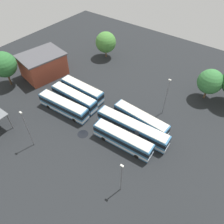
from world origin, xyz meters
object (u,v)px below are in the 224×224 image
at_px(tree_north_edge, 210,82).
at_px(bus_row1_slot1, 74,98).
at_px(lamp_post_by_building, 27,128).
at_px(tree_northwest, 106,42).
at_px(lamp_post_mid_lot, 166,96).
at_px(bus_row0_slot2, 123,139).
at_px(bus_row0_slot0, 140,120).
at_px(lamp_post_near_entrance, 121,177).
at_px(tree_west_edge, 3,65).
at_px(bus_row1_slot0, 82,90).
at_px(depot_building, 43,65).
at_px(bus_row0_slot1, 132,128).
at_px(bus_row1_slot2, 63,106).

bearing_deg(tree_north_edge, bus_row1_slot1, 40.66).
height_order(lamp_post_by_building, tree_northwest, lamp_post_by_building).
distance_m(lamp_post_mid_lot, tree_northwest, 28.87).
bearing_deg(bus_row0_slot2, tree_northwest, -46.47).
bearing_deg(bus_row0_slot0, tree_northwest, -37.75).
height_order(bus_row0_slot2, lamp_post_near_entrance, lamp_post_near_entrance).
bearing_deg(lamp_post_by_building, lamp_post_near_entrance, -171.77).
bearing_deg(tree_west_edge, tree_northwest, -113.40).
bearing_deg(bus_row1_slot0, lamp_post_near_entrance, 146.69).
xyz_separation_m(depot_building, lamp_post_near_entrance, (-36.92, 15.04, 0.99)).
distance_m(lamp_post_by_building, lamp_post_near_entrance, 19.81).
bearing_deg(bus_row1_slot1, bus_row0_slot1, -178.92).
bearing_deg(bus_row1_slot1, tree_west_edge, 14.02).
bearing_deg(bus_row1_slot2, depot_building, -25.80).
xyz_separation_m(bus_row1_slot1, tree_west_edge, (19.17, 4.79, 4.36)).
xyz_separation_m(bus_row1_slot0, lamp_post_near_entrance, (-22.07, 14.50, 2.43)).
height_order(bus_row0_slot2, tree_northwest, tree_northwest).
relative_size(depot_building, tree_northwest, 1.59).
height_order(bus_row0_slot1, lamp_post_near_entrance, lamp_post_near_entrance).
xyz_separation_m(depot_building, lamp_post_by_building, (-17.33, 17.87, 1.81)).
bearing_deg(bus_row1_slot0, bus_row1_slot2, 94.44).
distance_m(lamp_post_mid_lot, lamp_post_near_entrance, 21.45).
relative_size(depot_building, lamp_post_by_building, 1.38).
height_order(depot_building, lamp_post_mid_lot, lamp_post_mid_lot).
relative_size(bus_row0_slot1, tree_west_edge, 1.71).
distance_m(depot_building, lamp_post_near_entrance, 39.88).
distance_m(bus_row0_slot0, bus_row1_slot2, 17.84).
xyz_separation_m(lamp_post_mid_lot, tree_west_edge, (37.85, 14.80, 1.01)).
relative_size(bus_row0_slot0, tree_north_edge, 1.62).
distance_m(bus_row1_slot0, tree_west_edge, 20.89).
bearing_deg(depot_building, bus_row1_slot2, 154.20).
xyz_separation_m(bus_row0_slot0, lamp_post_by_building, (14.46, 17.44, 3.25)).
xyz_separation_m(bus_row0_slot1, tree_west_edge, (35.60, 5.10, 4.36)).
xyz_separation_m(bus_row0_slot1, bus_row1_slot2, (16.30, 3.92, -0.00)).
bearing_deg(lamp_post_by_building, lamp_post_mid_lot, -124.61).
bearing_deg(tree_northwest, bus_row0_slot1, 137.82).
height_order(depot_building, tree_north_edge, tree_north_edge).
bearing_deg(bus_row0_slot0, bus_row1_slot0, 0.35).
distance_m(bus_row0_slot1, lamp_post_mid_lot, 10.51).
bearing_deg(tree_west_edge, bus_row1_slot2, -176.51).
distance_m(bus_row0_slot1, bus_row0_slot2, 3.61).
relative_size(lamp_post_by_building, lamp_post_mid_lot, 0.98).
distance_m(lamp_post_by_building, tree_north_edge, 41.72).
height_order(bus_row1_slot2, lamp_post_mid_lot, lamp_post_mid_lot).
bearing_deg(lamp_post_mid_lot, bus_row0_slot2, 80.78).
distance_m(lamp_post_near_entrance, tree_north_edge, 32.44).
distance_m(bus_row1_slot2, tree_west_edge, 19.82).
bearing_deg(bus_row0_slot2, lamp_post_by_building, 36.66).
bearing_deg(tree_north_edge, tree_west_edge, 30.62).
distance_m(bus_row1_slot1, tree_northwest, 23.52).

